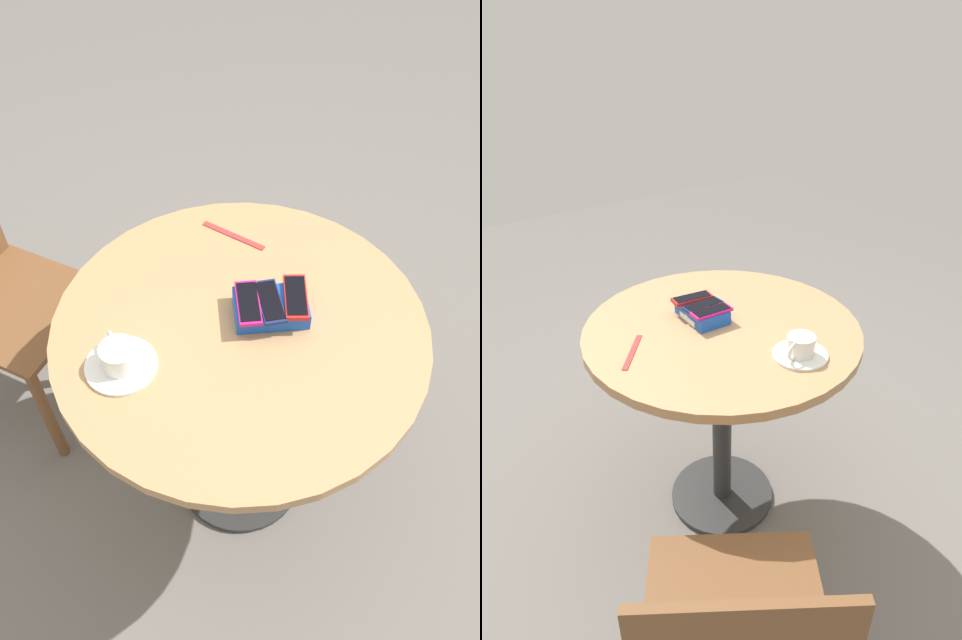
{
  "view_description": "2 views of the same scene",
  "coord_description": "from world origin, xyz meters",
  "views": [
    {
      "loc": [
        0.15,
        0.91,
        1.91
      ],
      "look_at": [
        0.0,
        0.0,
        0.8
      ],
      "focal_mm": 35.0,
      "sensor_mm": 36.0,
      "label": 1
    },
    {
      "loc": [
        1.11,
        -0.84,
        1.57
      ],
      "look_at": [
        0.0,
        0.0,
        0.8
      ],
      "focal_mm": 28.0,
      "sensor_mm": 36.0,
      "label": 2
    }
  ],
  "objects": [
    {
      "name": "phone_box",
      "position": [
        -0.08,
        -0.02,
        0.8
      ],
      "size": [
        0.18,
        0.12,
        0.04
      ],
      "color": "blue",
      "rests_on": "round_table"
    },
    {
      "name": "phone_red",
      "position": [
        -0.14,
        -0.02,
        0.83
      ],
      "size": [
        0.07,
        0.14,
        0.01
      ],
      "color": "red",
      "rests_on": "phone_box"
    },
    {
      "name": "lanyard_strap",
      "position": [
        -0.03,
        -0.31,
        0.78
      ],
      "size": [
        0.15,
        0.14,
        0.0
      ],
      "primitive_type": "cube",
      "rotation": [
        0.0,
        0.0,
        -0.72
      ],
      "color": "red",
      "rests_on": "round_table"
    },
    {
      "name": "coffee_cup",
      "position": [
        0.28,
        0.07,
        0.82
      ],
      "size": [
        0.08,
        0.11,
        0.06
      ],
      "color": "white",
      "rests_on": "saucer"
    },
    {
      "name": "phone_magenta",
      "position": [
        -0.02,
        -0.02,
        0.83
      ],
      "size": [
        0.06,
        0.14,
        0.01
      ],
      "color": "#D11975",
      "rests_on": "phone_box"
    },
    {
      "name": "chair_near_window",
      "position": [
        0.67,
        -0.46,
        0.46
      ],
      "size": [
        0.57,
        0.57,
        0.83
      ],
      "color": "brown",
      "rests_on": "ground_plane"
    },
    {
      "name": "saucer",
      "position": [
        0.28,
        0.07,
        0.78
      ],
      "size": [
        0.16,
        0.16,
        0.01
      ],
      "primitive_type": "cylinder",
      "color": "white",
      "rests_on": "round_table"
    },
    {
      "name": "round_table",
      "position": [
        0.0,
        0.0,
        0.64
      ],
      "size": [
        0.89,
        0.89,
        0.78
      ],
      "color": "#2D2D2D",
      "rests_on": "ground_plane"
    },
    {
      "name": "phone_navy",
      "position": [
        -0.07,
        -0.02,
        0.83
      ],
      "size": [
        0.06,
        0.14,
        0.01
      ],
      "color": "navy",
      "rests_on": "phone_box"
    },
    {
      "name": "ground_plane",
      "position": [
        0.0,
        0.0,
        0.0
      ],
      "size": [
        8.0,
        8.0,
        0.0
      ],
      "primitive_type": "plane",
      "color": "slate"
    }
  ]
}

